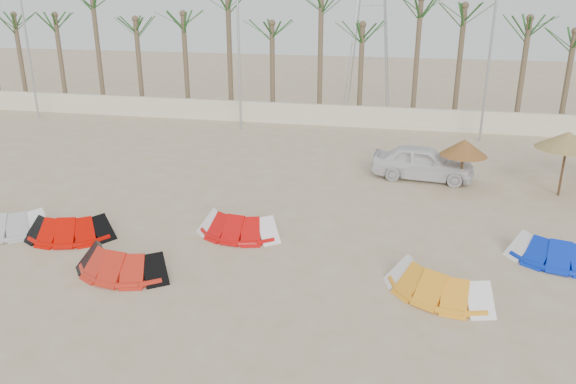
% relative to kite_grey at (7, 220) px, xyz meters
% --- Properties ---
extents(ground, '(120.00, 120.00, 0.00)m').
position_rel_kite_grey_xyz_m(ground, '(9.59, -3.42, -0.42)').
color(ground, '#BFAE95').
rests_on(ground, ground).
extents(boundary_wall, '(60.00, 0.30, 1.30)m').
position_rel_kite_grey_xyz_m(boundary_wall, '(9.59, 18.58, 0.23)').
color(boundary_wall, beige).
rests_on(boundary_wall, ground).
extents(palm_line, '(52.00, 4.00, 7.70)m').
position_rel_kite_grey_xyz_m(palm_line, '(10.26, 20.08, 6.03)').
color(palm_line, brown).
rests_on(palm_line, ground).
extents(lamp_a, '(1.25, 0.14, 11.00)m').
position_rel_kite_grey_xyz_m(lamp_a, '(-10.37, 16.58, 5.35)').
color(lamp_a, '#A5A8AD').
rests_on(lamp_a, ground).
extents(lamp_b, '(1.25, 0.14, 11.00)m').
position_rel_kite_grey_xyz_m(lamp_b, '(3.63, 16.58, 5.35)').
color(lamp_b, '#A5A8AD').
rests_on(lamp_b, ground).
extents(lamp_c, '(1.25, 0.14, 11.00)m').
position_rel_kite_grey_xyz_m(lamp_c, '(17.63, 16.58, 5.35)').
color(lamp_c, '#A5A8AD').
rests_on(lamp_c, ground).
extents(pylon, '(3.00, 3.00, 14.00)m').
position_rel_kite_grey_xyz_m(pylon, '(10.59, 24.58, -0.42)').
color(pylon, '#A5A8AD').
rests_on(pylon, ground).
extents(kite_grey, '(3.51, 2.28, 0.90)m').
position_rel_kite_grey_xyz_m(kite_grey, '(0.00, 0.00, 0.00)').
color(kite_grey, '#9B9B9B').
rests_on(kite_grey, ground).
extents(kite_red_left, '(3.21, 2.15, 0.90)m').
position_rel_kite_grey_xyz_m(kite_red_left, '(2.57, 0.08, -0.00)').
color(kite_red_left, '#BB0800').
rests_on(kite_red_left, ground).
extents(kite_red_mid, '(3.18, 1.82, 0.90)m').
position_rel_kite_grey_xyz_m(kite_red_mid, '(5.51, -1.87, -0.00)').
color(kite_red_mid, '#B61F11').
rests_on(kite_red_mid, ground).
extents(kite_red_right, '(3.05, 1.78, 0.90)m').
position_rel_kite_grey_xyz_m(kite_red_right, '(8.10, 1.54, -0.00)').
color(kite_red_right, '#C20A09').
rests_on(kite_red_right, ground).
extents(kite_orange, '(3.59, 2.66, 0.90)m').
position_rel_kite_grey_xyz_m(kite_orange, '(14.70, -1.15, -0.00)').
color(kite_orange, orange).
rests_on(kite_orange, ground).
extents(kite_blue, '(3.23, 2.10, 0.90)m').
position_rel_kite_grey_xyz_m(kite_blue, '(18.46, 1.71, -0.00)').
color(kite_blue, '#0524B5').
rests_on(kite_blue, ground).
extents(parasol_left, '(2.00, 2.00, 2.13)m').
position_rel_kite_grey_xyz_m(parasol_left, '(15.97, 8.26, 1.36)').
color(parasol_left, '#4C331E').
rests_on(parasol_left, ground).
extents(parasol_mid, '(2.46, 2.46, 2.72)m').
position_rel_kite_grey_xyz_m(parasol_mid, '(19.90, 8.06, 1.94)').
color(parasol_mid, '#4C331E').
rests_on(parasol_mid, ground).
extents(car, '(4.64, 2.25, 1.53)m').
position_rel_kite_grey_xyz_m(car, '(14.36, 9.09, 0.34)').
color(car, silver).
rests_on(car, ground).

